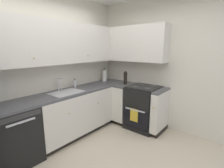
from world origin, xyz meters
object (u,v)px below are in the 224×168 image
object	(u,v)px
oven_range	(143,107)
oil_bottle	(125,78)
soap_bottle	(75,84)
paper_towel_roll	(104,76)
dishwasher	(14,136)

from	to	relation	value
oven_range	oil_bottle	bearing A→B (deg)	92.28
soap_bottle	oil_bottle	world-z (taller)	oil_bottle
soap_bottle	paper_towel_roll	distance (m)	0.88
dishwasher	soap_bottle	world-z (taller)	soap_bottle
oil_bottle	soap_bottle	bearing A→B (deg)	145.35
dishwasher	soap_bottle	size ratio (longest dim) A/B	4.72
paper_towel_roll	oil_bottle	distance (m)	0.60
soap_bottle	dishwasher	bearing A→B (deg)	-171.95
dishwasher	paper_towel_roll	xyz separation A→B (m)	(2.16, 0.16, 0.59)
oven_range	soap_bottle	size ratio (longest dim) A/B	5.74
oven_range	paper_towel_roll	distance (m)	1.21
oven_range	oil_bottle	size ratio (longest dim) A/B	3.60
oil_bottle	paper_towel_roll	bearing A→B (deg)	91.94
dishwasher	oil_bottle	world-z (taller)	oil_bottle
dishwasher	oil_bottle	size ratio (longest dim) A/B	2.96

